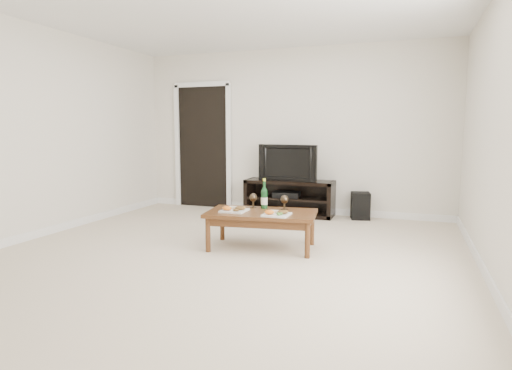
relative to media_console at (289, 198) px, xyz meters
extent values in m
plane|color=beige|center=(-0.06, -2.50, -0.28)|extent=(5.50, 5.50, 0.00)
cube|color=silver|center=(-0.06, 0.27, 1.02)|extent=(5.00, 0.04, 2.60)
cube|color=black|center=(-1.61, 0.24, 0.75)|extent=(0.90, 0.02, 2.05)
cube|color=black|center=(0.00, 0.00, 0.00)|extent=(1.38, 0.45, 0.55)
imported|color=black|center=(0.00, 0.00, 0.55)|extent=(0.97, 0.28, 0.55)
cube|color=black|center=(-0.04, -0.01, 0.05)|extent=(0.43, 0.34, 0.08)
cube|color=black|center=(1.08, 0.06, -0.07)|extent=(0.32, 0.32, 0.40)
cube|color=#5A3119|center=(0.21, -1.95, -0.07)|extent=(1.28, 0.81, 0.42)
cube|color=white|center=(-0.08, -2.04, 0.18)|extent=(0.27, 0.27, 0.07)
cube|color=white|center=(0.44, -2.10, 0.18)|extent=(0.27, 0.27, 0.07)
cylinder|color=#0F3A18|center=(0.18, -1.75, 0.32)|extent=(0.07, 0.07, 0.35)
camera|label=1|loc=(1.75, -6.39, 1.05)|focal=30.00mm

